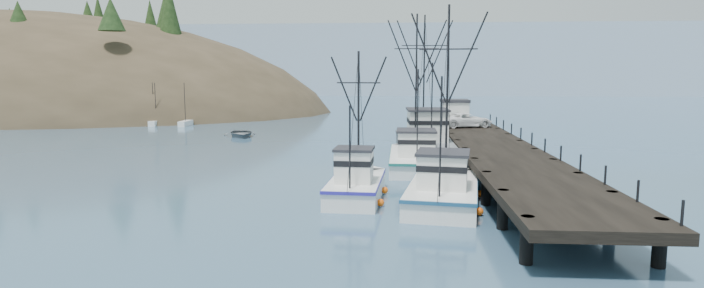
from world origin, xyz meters
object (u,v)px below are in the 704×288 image
object	(u,v)px
trawler_near	(444,188)
pickup_truck	(466,120)
trawler_far	(415,158)
motorboat	(241,137)
pier_shed	(455,112)
work_vessel	(424,144)
pier	(499,152)
trawler_mid	(357,184)

from	to	relation	value
trawler_near	pickup_truck	xyz separation A→B (m)	(4.46, 25.19, 1.93)
trawler_near	trawler_far	world-z (taller)	trawler_far
trawler_near	motorboat	xyz separation A→B (m)	(-21.44, 31.72, -0.82)
pier_shed	motorboat	size ratio (longest dim) A/B	0.59
work_vessel	pickup_truck	bearing A→B (deg)	59.51
trawler_near	pier_shed	size ratio (longest dim) A/B	3.79
pier	trawler_far	world-z (taller)	trawler_far
pier_shed	trawler_near	bearing A→B (deg)	-97.25
trawler_mid	trawler_far	size ratio (longest dim) A/B	0.73
pickup_truck	trawler_mid	bearing A→B (deg)	141.72
trawler_near	trawler_mid	bearing A→B (deg)	172.22
pier_shed	motorboat	world-z (taller)	pier_shed
pier	motorboat	world-z (taller)	pier
trawler_near	pickup_truck	bearing A→B (deg)	79.96
pickup_truck	motorboat	world-z (taller)	pickup_truck
pickup_truck	pier_shed	bearing A→B (deg)	8.30
trawler_far	pickup_truck	world-z (taller)	trawler_far
work_vessel	trawler_far	bearing A→B (deg)	-100.65
pier	pickup_truck	bearing A→B (deg)	91.86
pier	pier_shed	distance (m)	18.14
trawler_mid	trawler_far	world-z (taller)	trawler_far
pier	motorboat	distance (m)	34.67
trawler_near	trawler_mid	size ratio (longest dim) A/B	1.29
trawler_near	trawler_mid	xyz separation A→B (m)	(-5.32, 0.73, -0.00)
pickup_truck	trawler_near	bearing A→B (deg)	153.47
trawler_far	pier_shed	world-z (taller)	trawler_far
trawler_mid	trawler_far	distance (m)	11.78
pier_shed	motorboat	xyz separation A→B (m)	(-24.92, 4.40, -3.42)
trawler_mid	motorboat	distance (m)	34.94
pier	trawler_mid	xyz separation A→B (m)	(-10.30, -8.60, -0.87)
pickup_truck	pier	bearing A→B (deg)	165.37
trawler_mid	motorboat	bearing A→B (deg)	117.48
pier	pickup_truck	distance (m)	15.91
work_vessel	pickup_truck	xyz separation A→B (m)	(4.73, 8.04, 1.52)
pier	work_vessel	xyz separation A→B (m)	(-5.25, 7.83, -0.46)
pier_shed	trawler_far	bearing A→B (deg)	-107.03
trawler_mid	work_vessel	bearing A→B (deg)	72.92
trawler_mid	pickup_truck	xyz separation A→B (m)	(9.78, 24.46, 1.94)
trawler_mid	motorboat	xyz separation A→B (m)	(-16.12, 30.99, -0.82)
trawler_near	trawler_far	xyz separation A→B (m)	(-1.28, 11.79, 0.00)
pier	pickup_truck	world-z (taller)	pickup_truck
trawler_mid	pier_shed	distance (m)	28.14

